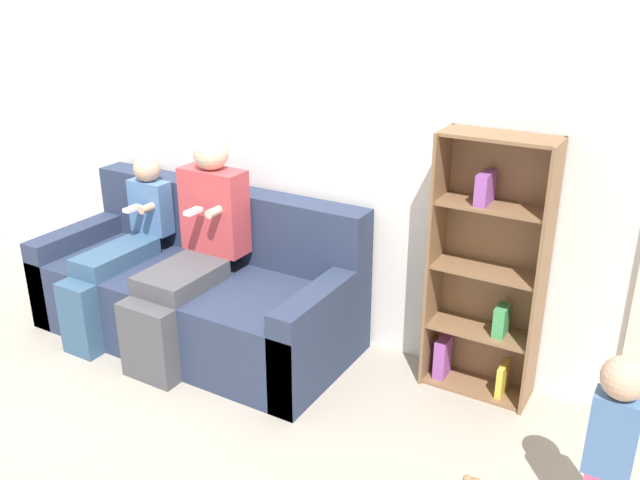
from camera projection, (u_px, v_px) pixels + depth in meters
ground_plane at (152, 378)px, 3.91m from camera, size 14.00×14.00×0.00m
back_wall at (249, 127)px, 4.26m from camera, size 10.00×0.06×2.55m
couch at (199, 290)px, 4.28m from camera, size 2.03×0.90×0.91m
adult_seated at (193, 247)px, 4.00m from camera, size 0.41×0.81×1.30m
child_seated at (120, 249)px, 4.26m from camera, size 0.28×0.82×1.10m
toddler_standing at (612, 437)px, 2.69m from camera, size 0.18×0.18×0.83m
bookshelf at (488, 273)px, 3.60m from camera, size 0.59×0.26×1.45m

